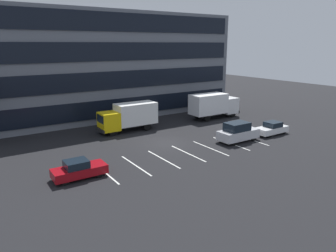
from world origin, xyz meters
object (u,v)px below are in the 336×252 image
(box_truck_yellow, at_px, (129,116))
(sedan_white, at_px, (272,128))
(sedan_maroon, at_px, (79,170))
(box_truck_white, at_px, (214,104))
(suv_silver, at_px, (238,132))

(box_truck_yellow, bearing_deg, sedan_white, -38.73)
(sedan_maroon, relative_size, sedan_white, 1.01)
(box_truck_white, xyz_separation_m, sedan_white, (0.17, -9.90, -1.27))
(box_truck_white, xyz_separation_m, suv_silver, (-5.05, -9.65, -0.95))
(box_truck_white, height_order, suv_silver, box_truck_white)
(suv_silver, relative_size, sedan_white, 1.13)
(sedan_maroon, bearing_deg, box_truck_yellow, 47.14)
(box_truck_yellow, distance_m, suv_silver, 12.83)
(sedan_white, bearing_deg, sedan_maroon, 179.56)
(box_truck_white, relative_size, box_truck_yellow, 1.06)
(box_truck_yellow, xyz_separation_m, sedan_maroon, (-9.51, -10.25, -1.15))
(box_truck_yellow, relative_size, suv_silver, 1.54)
(box_truck_white, xyz_separation_m, sedan_maroon, (-22.33, -9.73, -1.26))
(box_truck_white, height_order, box_truck_yellow, box_truck_white)
(sedan_maroon, bearing_deg, suv_silver, 0.24)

